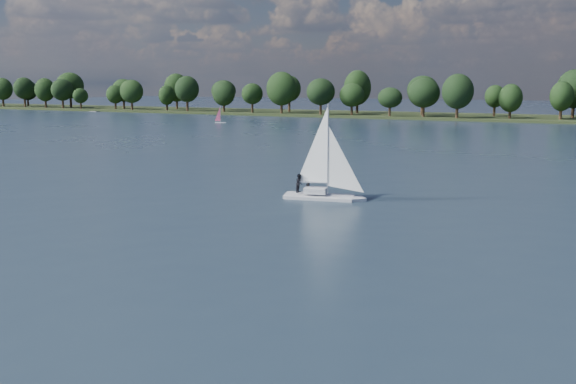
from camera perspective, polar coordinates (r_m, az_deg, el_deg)
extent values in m
plane|color=#233342|center=(110.56, 11.73, 3.52)|extent=(700.00, 700.00, 0.00)
cube|color=black|center=(220.32, 19.52, 6.13)|extent=(660.00, 40.00, 1.50)
cube|color=silver|center=(64.04, 2.94, -0.65)|extent=(7.77, 3.52, 0.88)
cube|color=silver|center=(63.89, 2.95, 0.13)|extent=(2.42, 1.73, 0.55)
cylinder|color=silver|center=(63.34, 2.98, 3.83)|extent=(0.13, 0.13, 8.83)
imported|color=black|center=(64.76, 1.81, 0.82)|extent=(0.66, 0.81, 1.90)
imported|color=black|center=(64.49, 1.02, 0.79)|extent=(0.77, 0.96, 1.90)
cube|color=white|center=(188.71, -6.02, 6.13)|extent=(3.37, 2.51, 0.51)
cylinder|color=silver|center=(188.57, -6.03, 6.90)|extent=(0.09, 0.09, 4.50)
cube|color=#545759|center=(271.38, -16.80, 6.84)|extent=(4.19, 2.41, 0.50)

